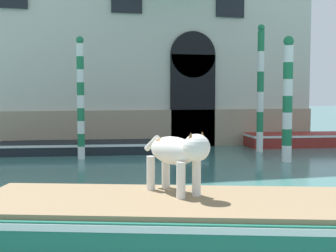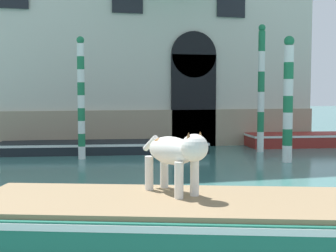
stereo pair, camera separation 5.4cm
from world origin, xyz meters
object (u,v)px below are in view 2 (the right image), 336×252
(boat_moored_far, at_px, (312,139))
(mooring_pole_2, at_px, (81,98))
(mooring_pole_0, at_px, (261,88))
(mooring_pole_3, at_px, (288,99))
(boat_moored_near_palazzo, at_px, (104,147))
(dog_on_deck, at_px, (175,152))
(boat_foreground, at_px, (279,224))

(boat_moored_far, bearing_deg, mooring_pole_2, -164.63)
(mooring_pole_0, relative_size, mooring_pole_3, 1.18)
(boat_moored_far, distance_m, mooring_pole_3, 4.73)
(boat_moored_far, bearing_deg, boat_moored_near_palazzo, -172.97)
(dog_on_deck, distance_m, mooring_pole_0, 10.08)
(mooring_pole_2, bearing_deg, boat_moored_near_palazzo, 57.48)
(boat_moored_near_palazzo, bearing_deg, mooring_pole_3, -26.15)
(dog_on_deck, height_order, mooring_pole_0, mooring_pole_0)
(boat_moored_near_palazzo, distance_m, mooring_pole_3, 6.15)
(boat_moored_far, relative_size, mooring_pole_3, 1.40)
(boat_foreground, bearing_deg, boat_moored_near_palazzo, 113.99)
(boat_foreground, distance_m, dog_on_deck, 1.62)
(boat_moored_far, height_order, mooring_pole_3, mooring_pole_3)
(dog_on_deck, xyz_separation_m, mooring_pole_3, (4.98, 6.23, 0.61))
(mooring_pole_0, bearing_deg, boat_moored_far, 22.26)
(dog_on_deck, height_order, mooring_pole_2, mooring_pole_2)
(boat_moored_near_palazzo, relative_size, mooring_pole_0, 1.63)
(boat_moored_far, relative_size, mooring_pole_2, 1.38)
(dog_on_deck, relative_size, mooring_pole_0, 0.29)
(dog_on_deck, distance_m, mooring_pole_2, 8.31)
(mooring_pole_0, bearing_deg, mooring_pole_3, -96.07)
(dog_on_deck, xyz_separation_m, boat_moored_far, (7.85, 9.64, -0.97))
(mooring_pole_2, distance_m, mooring_pole_3, 6.09)
(dog_on_deck, height_order, mooring_pole_3, mooring_pole_3)
(boat_moored_far, xyz_separation_m, mooring_pole_0, (-2.62, -1.07, 1.90))
(boat_foreground, bearing_deg, mooring_pole_2, 119.96)
(boat_moored_near_palazzo, xyz_separation_m, boat_moored_far, (7.80, 0.11, 0.05))
(boat_moored_near_palazzo, bearing_deg, mooring_pole_2, -114.87)
(boat_foreground, relative_size, mooring_pole_2, 2.25)
(dog_on_deck, height_order, boat_moored_near_palazzo, dog_on_deck)
(dog_on_deck, bearing_deg, mooring_pole_0, 125.26)
(mooring_pole_2, relative_size, mooring_pole_3, 1.02)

